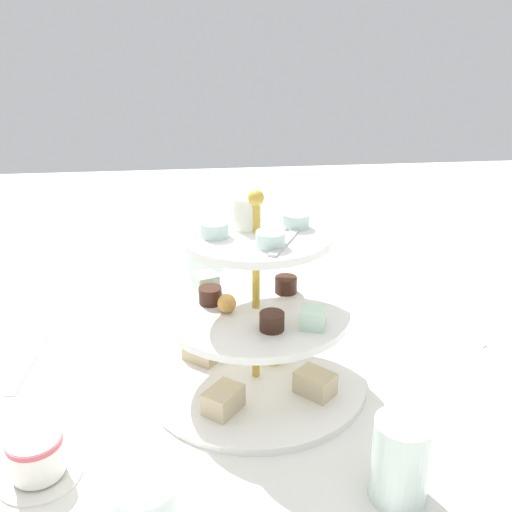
# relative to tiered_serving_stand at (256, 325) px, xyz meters

# --- Properties ---
(ground_plane) EXTENTS (2.40, 2.40, 0.00)m
(ground_plane) POSITION_rel_tiered_serving_stand_xyz_m (-0.00, -0.00, -0.09)
(ground_plane) COLOR silver
(tiered_serving_stand) EXTENTS (0.30, 0.30, 0.27)m
(tiered_serving_stand) POSITION_rel_tiered_serving_stand_xyz_m (0.00, 0.00, 0.00)
(tiered_serving_stand) COLOR white
(tiered_serving_stand) RESTS_ON ground_plane
(water_glass_tall_right) EXTENTS (0.07, 0.07, 0.14)m
(water_glass_tall_right) POSITION_rel_tiered_serving_stand_xyz_m (0.27, 0.06, -0.02)
(water_glass_tall_right) COLOR silver
(water_glass_tall_right) RESTS_ON ground_plane
(water_glass_short_left) EXTENTS (0.06, 0.06, 0.07)m
(water_glass_short_left) POSITION_rel_tiered_serving_stand_xyz_m (-0.25, 0.13, -0.05)
(water_glass_short_left) COLOR silver
(water_glass_short_left) RESTS_ON ground_plane
(teacup_with_saucer) EXTENTS (0.09, 0.09, 0.05)m
(teacup_with_saucer) POSITION_rel_tiered_serving_stand_xyz_m (-0.15, 0.25, -0.06)
(teacup_with_saucer) COLOR white
(teacup_with_saucer) RESTS_ON ground_plane
(butter_knife_left) EXTENTS (0.15, 0.10, 0.00)m
(butter_knife_left) POSITION_rel_tiered_serving_stand_xyz_m (0.12, -0.31, -0.08)
(butter_knife_left) COLOR silver
(butter_knife_left) RESTS_ON ground_plane
(butter_knife_right) EXTENTS (0.17, 0.03, 0.00)m
(butter_knife_right) POSITION_rel_tiered_serving_stand_xyz_m (0.08, 0.32, -0.08)
(butter_knife_right) COLOR silver
(butter_knife_right) RESTS_ON ground_plane
(water_glass_mid_back) EXTENTS (0.06, 0.06, 0.09)m
(water_glass_mid_back) POSITION_rel_tiered_serving_stand_xyz_m (-0.22, -0.12, -0.04)
(water_glass_mid_back) COLOR silver
(water_glass_mid_back) RESTS_ON ground_plane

